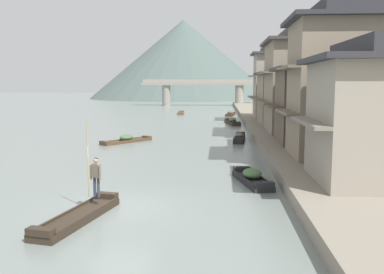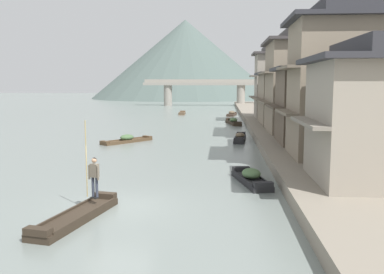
% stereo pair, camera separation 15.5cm
% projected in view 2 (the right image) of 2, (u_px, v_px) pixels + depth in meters
% --- Properties ---
extents(ground_plane, '(400.00, 400.00, 0.00)m').
position_uv_depth(ground_plane, '(120.00, 207.00, 17.11)').
color(ground_plane, gray).
extents(riverbank_right, '(18.00, 110.00, 0.62)m').
position_uv_depth(riverbank_right, '(332.00, 127.00, 45.63)').
color(riverbank_right, gray).
rests_on(riverbank_right, ground).
extents(boat_foreground_poled, '(1.93, 4.89, 0.48)m').
position_uv_depth(boat_foreground_poled, '(76.00, 216.00, 15.37)').
color(boat_foreground_poled, '#33281E').
rests_on(boat_foreground_poled, ground).
extents(boatman_person, '(0.55, 0.34, 3.04)m').
position_uv_depth(boatman_person, '(94.00, 173.00, 16.54)').
color(boatman_person, black).
rests_on(boatman_person, boat_foreground_poled).
extents(boat_moored_nearest, '(1.88, 4.08, 0.74)m').
position_uv_depth(boat_moored_nearest, '(251.00, 178.00, 21.13)').
color(boat_moored_nearest, '#232326').
rests_on(boat_moored_nearest, ground).
extents(boat_moored_second, '(1.73, 4.97, 0.74)m').
position_uv_depth(boat_moored_second, '(232.00, 114.00, 65.24)').
color(boat_moored_second, '#423328').
rests_on(boat_moored_second, ground).
extents(boat_moored_third, '(3.76, 4.43, 0.67)m').
position_uv_depth(boat_moored_third, '(127.00, 140.00, 35.71)').
color(boat_moored_third, brown).
rests_on(boat_moored_third, ground).
extents(boat_moored_far, '(1.26, 4.53, 0.71)m').
position_uv_depth(boat_moored_far, '(240.00, 138.00, 36.70)').
color(boat_moored_far, '#232326').
rests_on(boat_moored_far, ground).
extents(boat_midriver_drifting, '(1.90, 5.44, 0.78)m').
position_uv_depth(boat_midriver_drifting, '(233.00, 122.00, 51.62)').
color(boat_midriver_drifting, '#33281E').
rests_on(boat_midriver_drifting, ground).
extents(boat_midriver_upstream, '(1.11, 4.13, 0.49)m').
position_uv_depth(boat_midriver_upstream, '(182.00, 113.00, 67.81)').
color(boat_midriver_upstream, brown).
rests_on(boat_midriver_upstream, ground).
extents(house_waterfront_second, '(6.56, 5.75, 8.74)m').
position_uv_depth(house_waterfront_second, '(340.00, 83.00, 24.77)').
color(house_waterfront_second, gray).
rests_on(house_waterfront_second, riverbank_right).
extents(house_waterfront_tall, '(7.04, 6.04, 6.14)m').
position_uv_depth(house_waterfront_tall, '(320.00, 101.00, 30.73)').
color(house_waterfront_tall, brown).
rests_on(house_waterfront_tall, riverbank_right).
extents(house_waterfront_narrow, '(6.30, 8.06, 8.74)m').
position_uv_depth(house_waterfront_narrow, '(298.00, 83.00, 38.04)').
color(house_waterfront_narrow, gray).
rests_on(house_waterfront_narrow, riverbank_right).
extents(house_waterfront_far, '(6.60, 8.25, 6.14)m').
position_uv_depth(house_waterfront_far, '(286.00, 95.00, 46.06)').
color(house_waterfront_far, gray).
rests_on(house_waterfront_far, riverbank_right).
extents(house_waterfront_end, '(5.46, 5.57, 8.74)m').
position_uv_depth(house_waterfront_end, '(273.00, 83.00, 53.26)').
color(house_waterfront_end, gray).
rests_on(house_waterfront_end, riverbank_right).
extents(stone_bridge, '(26.63, 2.40, 5.77)m').
position_uv_depth(stone_bridge, '(204.00, 88.00, 93.28)').
color(stone_bridge, gray).
rests_on(stone_bridge, ground).
extents(hill_far_west, '(61.50, 61.50, 25.57)m').
position_uv_depth(hill_far_west, '(185.00, 59.00, 141.30)').
color(hill_far_west, '#4C5B56').
rests_on(hill_far_west, ground).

